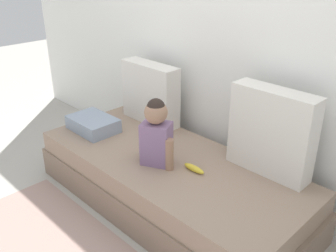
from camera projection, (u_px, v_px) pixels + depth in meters
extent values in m
plane|color=#B2ADA3|center=(169.00, 203.00, 2.82)|extent=(12.00, 12.00, 0.00)
cube|color=white|center=(226.00, 39.00, 2.71)|extent=(5.29, 0.10, 2.29)
cube|color=#826C5B|center=(169.00, 190.00, 2.77)|extent=(2.09, 0.90, 0.23)
cube|color=gray|center=(169.00, 168.00, 2.69)|extent=(2.03, 0.87, 0.15)
cube|color=silver|center=(150.00, 93.00, 3.15)|extent=(0.55, 0.16, 0.51)
cube|color=silver|center=(271.00, 132.00, 2.39)|extent=(0.56, 0.16, 0.57)
cube|color=gray|center=(156.00, 143.00, 2.55)|extent=(0.24, 0.22, 0.30)
sphere|color=#9E755B|center=(156.00, 112.00, 2.45)|extent=(0.16, 0.16, 0.16)
sphere|color=#2D231E|center=(156.00, 107.00, 2.44)|extent=(0.12, 0.12, 0.12)
cylinder|color=#9E755B|center=(144.00, 142.00, 2.64)|extent=(0.06, 0.06, 0.22)
cylinder|color=#9E755B|center=(169.00, 155.00, 2.48)|extent=(0.06, 0.06, 0.22)
ellipsoid|color=yellow|center=(194.00, 169.00, 2.50)|extent=(0.17, 0.04, 0.04)
cube|color=#8E9EB2|center=(93.00, 124.00, 3.06)|extent=(0.40, 0.28, 0.11)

